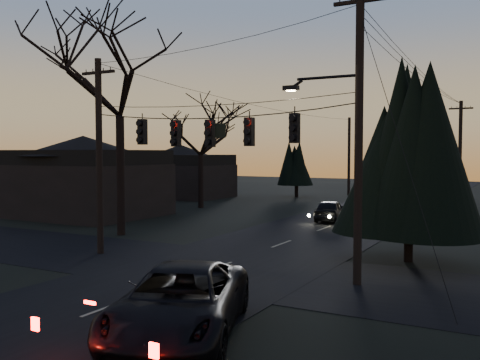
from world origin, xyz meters
The scene contains 16 objects.
main_road centered at (0.00, 20.00, 0.01)m, with size 8.00×120.00×0.02m, color black.
cross_road centered at (0.00, 10.00, 0.01)m, with size 60.00×7.00×0.02m, color black.
utility_pole_right centered at (5.50, 10.00, 0.00)m, with size 5.00×0.30×10.00m, color black, non-canonical shape.
utility_pole_left centered at (-6.00, 10.00, 0.00)m, with size 1.80×0.30×8.50m, color black, non-canonical shape.
utility_pole_far_r centered at (5.50, 38.00, 0.00)m, with size 1.80×0.30×8.50m, color black, non-canonical shape.
utility_pole_far_l centered at (-6.00, 46.00, 0.00)m, with size 0.30×0.30×8.00m, color black, non-canonical shape.
span_signal_assembly centered at (-0.24, 10.00, 5.25)m, with size 11.50×0.44×1.58m.
bare_tree_left centered at (-8.78, 14.51, 8.91)m, with size 8.88×8.88×12.75m.
evergreen_right centered at (6.23, 14.73, 4.29)m, with size 4.54×4.54×7.39m.
bare_tree_dist centered at (-12.69, 28.40, 5.91)m, with size 6.50×6.50×8.47m.
evergreen_dist centered at (-9.97, 41.64, 3.40)m, with size 3.16×3.16×5.63m.
house_left_near centered at (-17.00, 20.00, 2.80)m, with size 10.00×8.00×5.60m.
house_left_far centered at (-20.00, 36.00, 2.60)m, with size 9.00×7.00×5.20m.
suv_near centered at (3.20, 2.99, 0.83)m, with size 2.76×5.98×1.66m, color black.
sedan_oncoming_a centered at (-0.80, 25.38, 0.69)m, with size 1.63×4.06×1.38m, color black.
sedan_oncoming_b centered at (-1.16, 38.05, 0.71)m, with size 1.50×4.31×1.42m, color black.
Camera 1 is at (10.59, -7.45, 4.46)m, focal length 40.00 mm.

